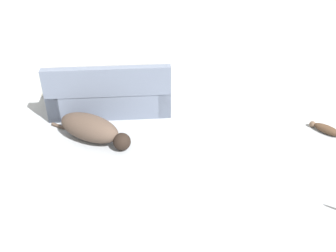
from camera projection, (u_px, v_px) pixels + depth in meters
The scene contains 4 objects.
wall_back at pixel (186, 20), 6.24m from camera, with size 7.44×0.06×2.57m.
couch at pixel (110, 94), 6.16m from camera, with size 1.97×0.84×0.90m.
dog at pixel (92, 129), 5.49m from camera, with size 1.29×0.95×0.38m.
cat at pixel (326, 129), 5.71m from camera, with size 0.42×0.51×0.12m.
Camera 1 is at (-0.89, -1.46, 3.24)m, focal length 40.00 mm.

